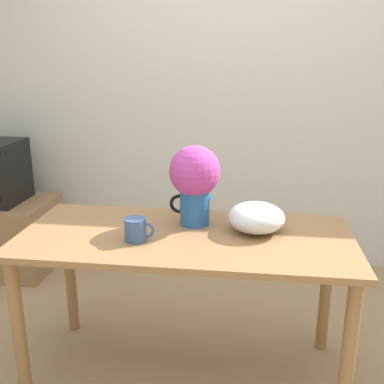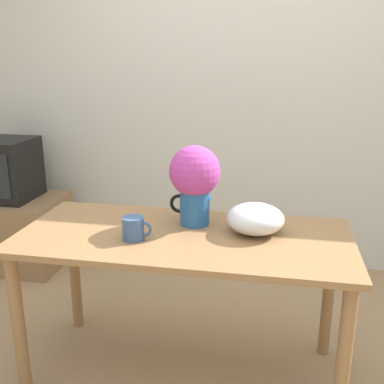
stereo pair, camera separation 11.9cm
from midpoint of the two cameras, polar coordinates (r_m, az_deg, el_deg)
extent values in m
cube|color=silver|center=(3.34, 3.57, 12.52)|extent=(8.00, 0.05, 2.60)
cube|color=olive|center=(2.10, -2.50, -5.76)|extent=(1.55, 0.71, 0.03)
cylinder|color=olive|center=(2.26, -22.61, -16.16)|extent=(0.06, 0.06, 0.73)
cylinder|color=olive|center=(2.04, 17.51, -19.63)|extent=(0.06, 0.06, 0.73)
cylinder|color=olive|center=(2.72, -16.48, -9.79)|extent=(0.06, 0.06, 0.73)
cylinder|color=olive|center=(2.53, 15.32, -11.77)|extent=(0.06, 0.06, 0.73)
cylinder|color=#235B9E|center=(2.19, -1.22, -1.84)|extent=(0.14, 0.14, 0.18)
cone|color=#235B9E|center=(2.16, 0.38, -0.32)|extent=(0.05, 0.05, 0.05)
torus|color=black|center=(2.20, -3.18, -1.53)|extent=(0.10, 0.02, 0.10)
sphere|color=#3D7033|center=(2.15, -1.24, 1.54)|extent=(0.18, 0.18, 0.18)
sphere|color=#B23D99|center=(2.14, -1.25, 2.65)|extent=(0.25, 0.25, 0.25)
cylinder|color=#385689|center=(2.03, -8.90, -4.75)|extent=(0.10, 0.10, 0.11)
torus|color=#385689|center=(2.01, -7.48, -4.84)|extent=(0.07, 0.01, 0.07)
ellipsoid|color=silver|center=(2.12, 6.55, -3.24)|extent=(0.27, 0.27, 0.14)
camera|label=1|loc=(0.06, -91.57, -0.47)|focal=42.00mm
camera|label=2|loc=(0.06, 88.43, 0.47)|focal=42.00mm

